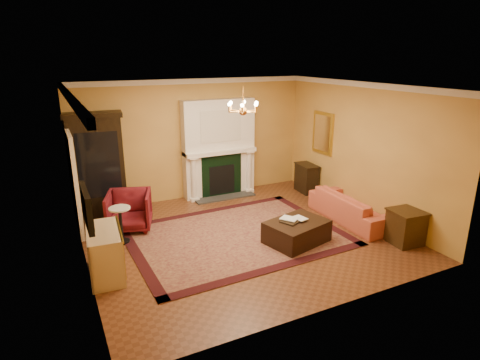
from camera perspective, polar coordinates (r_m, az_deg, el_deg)
floor at (r=8.30m, az=0.40°, el=-8.03°), size 6.00×5.50×0.02m
ceiling at (r=7.51m, az=0.45°, el=13.24°), size 6.00×5.50×0.02m
wall_back at (r=10.25m, az=-6.53°, el=5.74°), size 6.00×0.02×3.00m
wall_front at (r=5.57m, az=13.26°, el=-4.78°), size 6.00×0.02×3.00m
wall_left at (r=7.02m, az=-22.13°, el=-0.97°), size 0.02×5.50×3.00m
wall_right at (r=9.47m, az=16.99°, el=4.11°), size 0.02×5.50×3.00m
fireplace at (r=10.36m, az=-2.99°, el=4.22°), size 1.90×0.70×2.50m
crown_molding at (r=8.38m, az=-2.56°, el=13.18°), size 6.00×5.50×0.12m
doorway at (r=8.78m, az=-22.39°, el=-0.56°), size 0.08×1.05×2.10m
tv_panel at (r=6.50m, az=-20.97°, el=-3.66°), size 0.09×0.95×0.58m
gilt_mirror at (r=10.45m, az=11.69°, el=6.56°), size 0.06×0.76×1.05m
chandelier at (r=7.55m, az=0.44°, el=10.20°), size 0.63×0.55×0.53m
oriental_rug at (r=8.30m, az=-0.59°, el=-7.91°), size 4.29×3.27×0.02m
china_cabinet at (r=9.56m, az=-19.54°, el=1.69°), size 1.18×0.64×2.26m
wingback_armchair at (r=8.77m, az=-15.50°, el=-3.98°), size 1.09×1.05×0.90m
pedestal_table at (r=8.19m, az=-16.60°, el=-5.80°), size 0.41×0.41×0.74m
commode at (r=7.13m, az=-18.63°, el=-9.81°), size 0.60×1.13×0.81m
coral_sofa at (r=9.24m, az=15.61°, el=-3.12°), size 0.68×2.15×0.84m
end_table at (r=8.52m, az=22.47°, el=-6.29°), size 0.61×0.61×0.65m
console_table at (r=10.91m, az=9.42°, el=0.20°), size 0.43×0.69×0.74m
leather_ottoman at (r=8.02m, az=8.06°, el=-7.27°), size 1.32×1.09×0.43m
ottoman_tray at (r=7.92m, az=7.33°, el=-5.75°), size 0.50×0.46×0.03m
book_a at (r=7.77m, az=6.69°, el=-4.82°), size 0.22×0.15×0.32m
book_b at (r=7.88m, az=8.02°, el=-4.71°), size 0.21×0.06×0.28m
topiary_left at (r=10.01m, az=-6.62°, el=5.25°), size 0.16×0.16×0.43m
topiary_right at (r=10.48m, az=-0.21°, el=5.90°), size 0.16×0.16×0.42m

